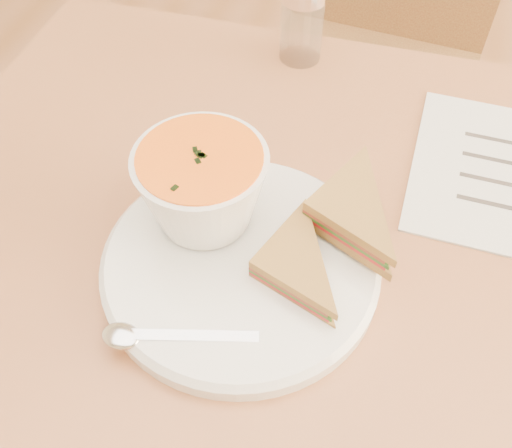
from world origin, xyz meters
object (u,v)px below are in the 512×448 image
(chair_far, at_px, (361,78))
(soup_bowl, at_px, (203,191))
(plate, at_px, (241,264))
(condiment_shaker, at_px, (302,22))
(dining_table, at_px, (323,387))

(chair_far, distance_m, soup_bowl, 0.73)
(chair_far, xyz_separation_m, plate, (-0.05, -0.69, 0.27))
(plate, distance_m, condiment_shaker, 0.36)
(dining_table, distance_m, soup_bowl, 0.46)
(chair_far, distance_m, plate, 0.74)
(dining_table, xyz_separation_m, plate, (-0.10, -0.07, 0.38))
(condiment_shaker, bearing_deg, dining_table, -66.72)
(condiment_shaker, bearing_deg, chair_far, 78.00)
(plate, bearing_deg, soup_bowl, 141.28)
(dining_table, bearing_deg, condiment_shaker, 113.28)
(soup_bowl, distance_m, condiment_shaker, 0.32)
(dining_table, height_order, condiment_shaker, condiment_shaker)
(dining_table, xyz_separation_m, chair_far, (-0.06, 0.62, 0.11))
(plate, bearing_deg, condiment_shaker, 93.54)
(condiment_shaker, bearing_deg, plate, -86.46)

